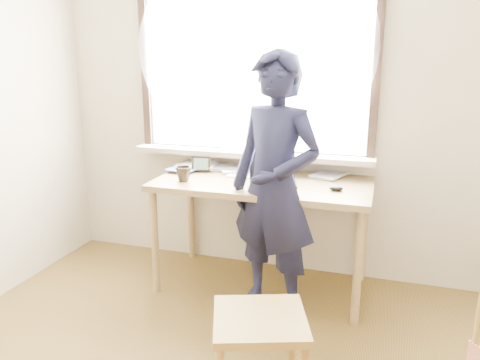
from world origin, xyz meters
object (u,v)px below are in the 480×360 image
(laptop, at_px, (273,176))
(mug_white, at_px, (247,167))
(person, at_px, (275,188))
(work_chair, at_px, (260,329))
(mug_dark, at_px, (183,174))
(desk, at_px, (263,192))

(laptop, bearing_deg, mug_white, 138.24)
(person, bearing_deg, laptop, 126.29)
(work_chair, bearing_deg, laptop, 101.04)
(mug_white, xyz_separation_m, person, (0.33, -0.49, -0.00))
(work_chair, bearing_deg, mug_white, 109.24)
(mug_dark, bearing_deg, desk, 18.33)
(laptop, height_order, mug_dark, laptop)
(laptop, xyz_separation_m, mug_white, (-0.25, 0.22, -0.00))
(laptop, height_order, work_chair, laptop)
(work_chair, bearing_deg, mug_dark, 130.27)
(mug_white, xyz_separation_m, work_chair, (0.46, -1.33, -0.47))
(person, bearing_deg, work_chair, -60.85)
(desk, bearing_deg, laptop, -25.00)
(desk, bearing_deg, person, -62.84)
(mug_white, bearing_deg, laptop, -41.76)
(mug_dark, bearing_deg, person, -10.80)
(person, bearing_deg, mug_white, 143.58)
(laptop, distance_m, mug_white, 0.33)
(laptop, bearing_deg, person, -73.59)
(mug_white, bearing_deg, desk, -47.37)
(desk, bearing_deg, mug_white, 132.63)
(work_chair, height_order, person, person)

